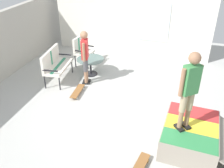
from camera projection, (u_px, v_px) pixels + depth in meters
name	position (u px, v px, depth m)	size (l,w,h in m)	color
ground_plane	(115.00, 108.00, 6.83)	(12.00, 12.00, 0.10)	#B2B2AD
house_facade	(131.00, 23.00, 9.46)	(0.23, 6.00, 2.43)	white
skate_ramp	(191.00, 135.00, 5.44)	(1.59, 1.93, 0.54)	gray
patio_bench	(55.00, 63.00, 7.84)	(1.30, 0.69, 1.02)	black
patio_chair_near_house	(81.00, 49.00, 8.85)	(0.67, 0.60, 1.02)	black
patio_table	(91.00, 63.00, 8.27)	(0.90, 0.90, 0.57)	black
person_watching	(85.00, 54.00, 7.48)	(0.47, 0.30, 1.70)	black
person_skater	(190.00, 87.00, 4.73)	(0.37, 0.38, 1.72)	black
skateboard_by_bench	(78.00, 91.00, 7.36)	(0.81, 0.26, 0.10)	brown
skateboard_spare	(139.00, 167.00, 4.90)	(0.82, 0.33, 0.10)	brown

